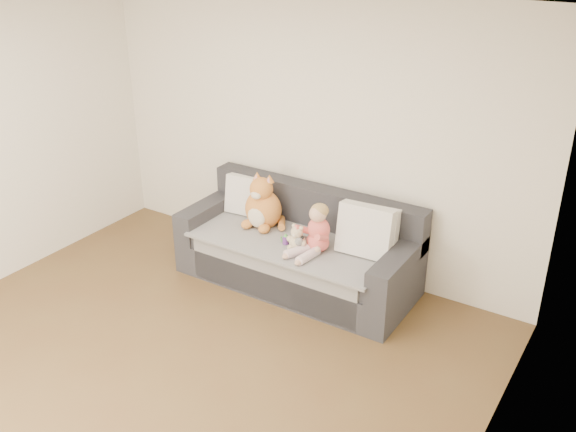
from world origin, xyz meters
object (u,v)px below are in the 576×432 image
(toddler, at_px, (316,232))
(plush_cat, at_px, (263,206))
(sippy_cup, at_px, (286,239))
(sofa, at_px, (299,251))
(teddy_bear, at_px, (297,240))

(toddler, relative_size, plush_cat, 0.83)
(toddler, height_order, sippy_cup, toddler)
(sofa, distance_m, toddler, 0.48)
(plush_cat, bearing_deg, sofa, -2.57)
(sofa, height_order, toddler, toddler)
(plush_cat, relative_size, sippy_cup, 5.40)
(sofa, height_order, plush_cat, plush_cat)
(sofa, xyz_separation_m, teddy_bear, (0.13, -0.24, 0.26))
(toddler, relative_size, teddy_bear, 1.84)
(sippy_cup, bearing_deg, plush_cat, 152.32)
(sofa, relative_size, sippy_cup, 21.54)
(toddler, bearing_deg, sippy_cup, -161.43)
(teddy_bear, bearing_deg, sofa, 120.79)
(plush_cat, xyz_separation_m, sippy_cup, (0.39, -0.20, -0.15))
(sofa, distance_m, teddy_bear, 0.38)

